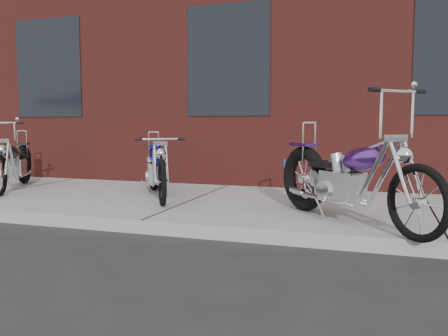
% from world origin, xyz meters
% --- Properties ---
extents(ground, '(120.00, 120.00, 0.00)m').
position_xyz_m(ground, '(0.00, 0.00, 0.00)').
color(ground, '#232327').
rests_on(ground, ground).
extents(sidewalk, '(22.00, 3.00, 0.15)m').
position_xyz_m(sidewalk, '(0.00, 1.50, 0.07)').
color(sidewalk, gray).
rests_on(sidewalk, ground).
extents(building_brick, '(22.00, 10.00, 8.00)m').
position_xyz_m(building_brick, '(0.00, 8.00, 4.00)').
color(building_brick, maroon).
rests_on(building_brick, ground).
extents(chopper_purple, '(1.75, 1.78, 1.34)m').
position_xyz_m(chopper_purple, '(2.09, 0.57, 0.58)').
color(chopper_purple, black).
rests_on(chopper_purple, sidewalk).
extents(chopper_blue, '(1.14, 1.82, 0.90)m').
position_xyz_m(chopper_blue, '(-0.57, 1.53, 0.52)').
color(chopper_blue, black).
rests_on(chopper_blue, sidewalk).
extents(chopper_third, '(1.08, 1.86, 1.05)m').
position_xyz_m(chopper_third, '(-3.08, 1.56, 0.52)').
color(chopper_third, black).
rests_on(chopper_third, sidewalk).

